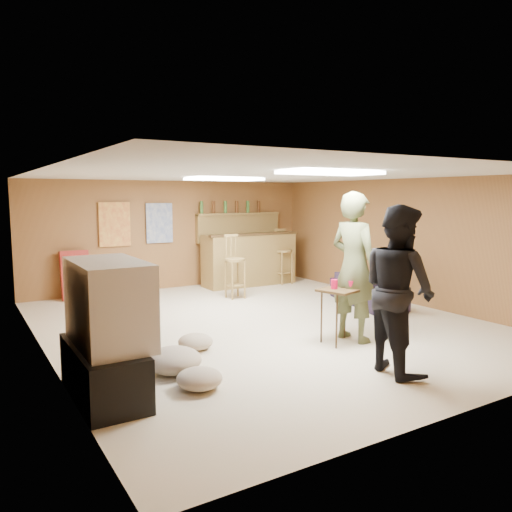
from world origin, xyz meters
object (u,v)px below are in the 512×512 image
sofa (367,290)px  tray_table (341,316)px  person_black (398,289)px  bar_counter (249,259)px  person_olive (354,267)px  tv_body (109,303)px

sofa → tray_table: (-1.95, -1.56, 0.11)m
person_black → tray_table: (0.17, 1.11, -0.55)m
person_black → sofa: (2.12, 2.66, -0.66)m
person_black → sofa: bearing=-28.3°
bar_counter → person_olive: size_ratio=1.02×
tv_body → person_olive: bearing=3.5°
tv_body → sofa: tv_body is taller
person_black → tray_table: 1.24m
tv_body → bar_counter: 6.09m
bar_counter → person_olive: person_olive is taller
bar_counter → person_black: bearing=-103.7°
bar_counter → sofa: (0.81, -2.73, -0.30)m
person_olive → person_black: (-0.40, -1.14, -0.07)m
tv_body → sofa: size_ratio=0.64×
tv_body → person_olive: person_olive is taller
person_olive → sofa: (1.72, 1.53, -0.73)m
bar_counter → tray_table: size_ratio=2.79×
sofa → tray_table: tray_table is taller
person_olive → person_black: size_ratio=1.08×
tv_body → person_black: person_black is taller
bar_counter → tv_body: bearing=-133.0°
tv_body → bar_counter: size_ratio=0.55×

